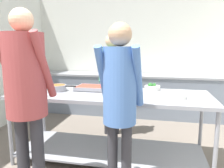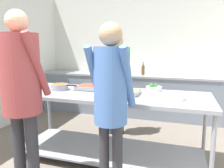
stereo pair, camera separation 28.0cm
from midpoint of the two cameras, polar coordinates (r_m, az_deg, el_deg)
name	(u,v)px [view 1 (the left image)]	position (r m, az deg, el deg)	size (l,w,h in m)	color
wall_rear	(129,53)	(5.00, 2.83, 8.17)	(4.37, 0.06, 2.65)	silver
back_counter	(126,94)	(4.74, 2.03, -2.66)	(4.21, 0.65, 0.88)	slate
serving_counter	(110,115)	(2.80, -3.33, -8.17)	(2.43, 0.89, 0.88)	gray
sauce_pan	(58,88)	(2.98, -16.66, -0.93)	(0.37, 0.23, 0.08)	gray
serving_tray_roast	(93,88)	(2.95, -7.68, -1.09)	(0.44, 0.33, 0.05)	gray
serving_tray_vegetables	(124,92)	(2.69, 0.29, -2.03)	(0.39, 0.29, 0.05)	gray
broccoli_bowl	(152,87)	(2.95, 7.78, -0.91)	(0.21, 0.21, 0.10)	silver
plate_stack	(175,95)	(2.53, 13.09, -2.82)	(0.25, 0.25, 0.07)	white
guest_serving_left	(120,92)	(1.98, -2.00, -2.26)	(0.43, 0.35, 1.67)	#2D2D33
guest_serving_right	(26,85)	(2.19, -25.06, -0.31)	(0.47, 0.37, 1.79)	#2D2D33
cook_behind_counter	(112,74)	(3.55, -2.28, 2.73)	(0.48, 0.40, 1.65)	#2D2D33
water_bottle	(134,69)	(4.57, 4.08, 3.96)	(0.07, 0.07, 0.26)	brown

